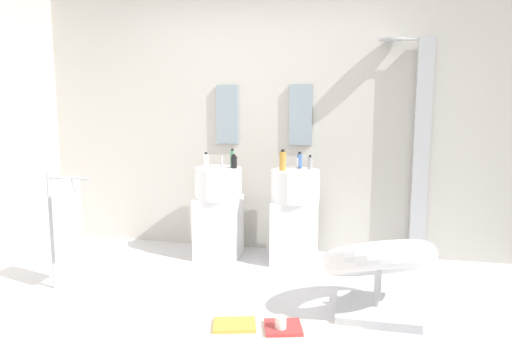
{
  "coord_description": "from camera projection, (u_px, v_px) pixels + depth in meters",
  "views": [
    {
      "loc": [
        0.9,
        -2.92,
        1.46
      ],
      "look_at": [
        0.15,
        0.55,
        0.95
      ],
      "focal_mm": 32.61,
      "sensor_mm": 36.0,
      "label": 1
    }
  ],
  "objects": [
    {
      "name": "ground_plane",
      "position": [
        218.0,
        319.0,
        3.23
      ],
      "size": [
        4.8,
        3.6,
        0.04
      ],
      "primitive_type": "cube",
      "color": "silver"
    },
    {
      "name": "rear_partition",
      "position": [
        265.0,
        120.0,
        4.63
      ],
      "size": [
        4.8,
        0.1,
        2.6
      ],
      "primitive_type": "cube",
      "color": "beige",
      "rests_on": "ground_plane"
    },
    {
      "name": "pedestal_sink_left",
      "position": [
        218.0,
        211.0,
        4.43
      ],
      "size": [
        0.44,
        0.44,
        0.97
      ],
      "color": "white",
      "rests_on": "ground_plane"
    },
    {
      "name": "pedestal_sink_right",
      "position": [
        295.0,
        214.0,
        4.28
      ],
      "size": [
        0.44,
        0.44,
        0.97
      ],
      "color": "white",
      "rests_on": "ground_plane"
    },
    {
      "name": "vanity_mirror_left",
      "position": [
        227.0,
        114.0,
        4.63
      ],
      "size": [
        0.22,
        0.03,
        0.58
      ],
      "primitive_type": "cube",
      "color": "#8C9EA8"
    },
    {
      "name": "vanity_mirror_right",
      "position": [
        301.0,
        115.0,
        4.48
      ],
      "size": [
        0.22,
        0.03,
        0.58
      ],
      "primitive_type": "cube",
      "color": "#8C9EA8"
    },
    {
      "name": "shower_column",
      "position": [
        420.0,
        146.0,
        4.24
      ],
      "size": [
        0.49,
        0.24,
        2.05
      ],
      "color": "#B7BABF",
      "rests_on": "ground_plane"
    },
    {
      "name": "lounge_chair",
      "position": [
        378.0,
        266.0,
        3.22
      ],
      "size": [
        1.02,
        1.02,
        0.65
      ],
      "color": "#B7BABF",
      "rests_on": "ground_plane"
    },
    {
      "name": "towel_rack",
      "position": [
        68.0,
        212.0,
        3.6
      ],
      "size": [
        0.37,
        0.22,
        0.95
      ],
      "color": "#B7BABF",
      "rests_on": "ground_plane"
    },
    {
      "name": "area_rug",
      "position": [
        258.0,
        337.0,
        2.93
      ],
      "size": [
        1.29,
        0.61,
        0.01
      ],
      "primitive_type": "cube",
      "color": "white",
      "rests_on": "ground_plane"
    },
    {
      "name": "magazine_red",
      "position": [
        283.0,
        327.0,
        3.02
      ],
      "size": [
        0.29,
        0.27,
        0.03
      ],
      "primitive_type": "cube",
      "rotation": [
        0.0,
        0.0,
        0.26
      ],
      "color": "#B73838",
      "rests_on": "area_rug"
    },
    {
      "name": "magazine_ochre",
      "position": [
        235.0,
        325.0,
        3.06
      ],
      "size": [
        0.32,
        0.26,
        0.02
      ],
      "primitive_type": "cube",
      "rotation": [
        0.0,
        0.0,
        0.26
      ],
      "color": "gold",
      "rests_on": "area_rug"
    },
    {
      "name": "coffee_mug",
      "position": [
        281.0,
        324.0,
        2.98
      ],
      "size": [
        0.07,
        0.07,
        0.1
      ],
      "primitive_type": "cylinder",
      "color": "white",
      "rests_on": "area_rug"
    },
    {
      "name": "soap_bottle_black",
      "position": [
        234.0,
        162.0,
        4.34
      ],
      "size": [
        0.06,
        0.06,
        0.13
      ],
      "color": "black",
      "rests_on": "pedestal_sink_left"
    },
    {
      "name": "soap_bottle_grey",
      "position": [
        310.0,
        163.0,
        4.25
      ],
      "size": [
        0.04,
        0.04,
        0.13
      ],
      "color": "#99999E",
      "rests_on": "pedestal_sink_right"
    },
    {
      "name": "soap_bottle_white",
      "position": [
        206.0,
        161.0,
        4.35
      ],
      "size": [
        0.05,
        0.05,
        0.15
      ],
      "color": "white",
      "rests_on": "pedestal_sink_left"
    },
    {
      "name": "soap_bottle_blue",
      "position": [
        300.0,
        161.0,
        4.34
      ],
      "size": [
        0.05,
        0.05,
        0.15
      ],
      "color": "#4C72B7",
      "rests_on": "pedestal_sink_right"
    },
    {
      "name": "soap_bottle_green",
      "position": [
        232.0,
        159.0,
        4.37
      ],
      "size": [
        0.04,
        0.04,
        0.18
      ],
      "color": "#59996B",
      "rests_on": "pedestal_sink_left"
    },
    {
      "name": "soap_bottle_amber",
      "position": [
        283.0,
        161.0,
        4.18
      ],
      "size": [
        0.06,
        0.06,
        0.19
      ],
      "color": "#C68C38",
      "rests_on": "pedestal_sink_right"
    }
  ]
}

